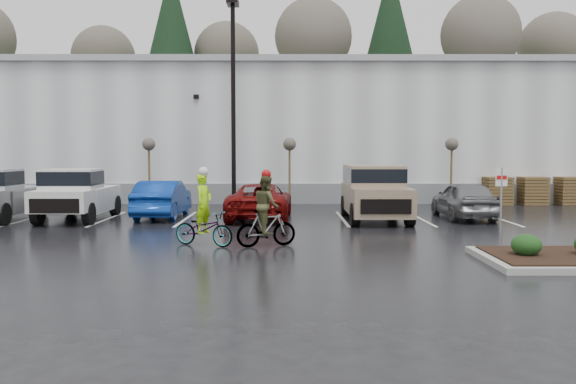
{
  "coord_description": "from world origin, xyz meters",
  "views": [
    {
      "loc": [
        -1.65,
        -15.17,
        2.66
      ],
      "look_at": [
        -1.6,
        4.22,
        1.3
      ],
      "focal_mm": 38.0,
      "sensor_mm": 36.0,
      "label": 1
    }
  ],
  "objects_px": {
    "pallet_stack_a": "(497,191)",
    "car_grey": "(464,200)",
    "lamppost": "(233,81)",
    "car_red": "(260,201)",
    "sapling_west": "(149,148)",
    "pallet_stack_b": "(532,191)",
    "suv_tan": "(375,193)",
    "sapling_mid": "(290,148)",
    "pickup_silver": "(1,194)",
    "pickup_white": "(80,194)",
    "cyclist_hivis": "(204,221)",
    "cyclist_olive": "(266,218)",
    "pallet_stack_c": "(570,191)",
    "car_blue": "(163,199)",
    "sapling_east": "(452,148)",
    "fire_lane_sign": "(501,199)"
  },
  "relations": [
    {
      "from": "suv_tan",
      "to": "pallet_stack_c",
      "type": "bearing_deg",
      "value": 31.84
    },
    {
      "from": "suv_tan",
      "to": "cyclist_olive",
      "type": "relative_size",
      "value": 2.41
    },
    {
      "from": "lamppost",
      "to": "car_grey",
      "type": "relative_size",
      "value": 2.16
    },
    {
      "from": "suv_tan",
      "to": "car_grey",
      "type": "relative_size",
      "value": 1.2
    },
    {
      "from": "fire_lane_sign",
      "to": "car_blue",
      "type": "distance_m",
      "value": 13.26
    },
    {
      "from": "pickup_silver",
      "to": "car_red",
      "type": "xyz_separation_m",
      "value": [
        9.78,
        0.26,
        -0.29
      ]
    },
    {
      "from": "suv_tan",
      "to": "cyclist_hivis",
      "type": "relative_size",
      "value": 2.34
    },
    {
      "from": "sapling_east",
      "to": "car_red",
      "type": "height_order",
      "value": "sapling_east"
    },
    {
      "from": "sapling_east",
      "to": "pallet_stack_a",
      "type": "xyz_separation_m",
      "value": [
        2.5,
        1.0,
        -2.05
      ]
    },
    {
      "from": "pallet_stack_a",
      "to": "car_grey",
      "type": "distance_m",
      "value": 6.73
    },
    {
      "from": "sapling_mid",
      "to": "car_blue",
      "type": "distance_m",
      "value": 6.98
    },
    {
      "from": "pallet_stack_a",
      "to": "pickup_silver",
      "type": "distance_m",
      "value": 21.85
    },
    {
      "from": "sapling_west",
      "to": "fire_lane_sign",
      "type": "height_order",
      "value": "sapling_west"
    },
    {
      "from": "car_red",
      "to": "cyclist_olive",
      "type": "distance_m",
      "value": 6.7
    },
    {
      "from": "sapling_west",
      "to": "cyclist_hivis",
      "type": "height_order",
      "value": "sapling_west"
    },
    {
      "from": "lamppost",
      "to": "pallet_stack_b",
      "type": "height_order",
      "value": "lamppost"
    },
    {
      "from": "pallet_stack_a",
      "to": "car_grey",
      "type": "relative_size",
      "value": 0.32
    },
    {
      "from": "lamppost",
      "to": "cyclist_hivis",
      "type": "distance_m",
      "value": 11.63
    },
    {
      "from": "car_red",
      "to": "sapling_mid",
      "type": "bearing_deg",
      "value": -100.77
    },
    {
      "from": "cyclist_hivis",
      "to": "cyclist_olive",
      "type": "bearing_deg",
      "value": -70.68
    },
    {
      "from": "pallet_stack_a",
      "to": "car_red",
      "type": "height_order",
      "value": "car_red"
    },
    {
      "from": "lamppost",
      "to": "sapling_east",
      "type": "bearing_deg",
      "value": 5.71
    },
    {
      "from": "pallet_stack_a",
      "to": "cyclist_olive",
      "type": "relative_size",
      "value": 0.64
    },
    {
      "from": "pallet_stack_c",
      "to": "suv_tan",
      "type": "bearing_deg",
      "value": -148.16
    },
    {
      "from": "fire_lane_sign",
      "to": "pickup_white",
      "type": "xyz_separation_m",
      "value": [
        -13.29,
        7.7,
        -0.43
      ]
    },
    {
      "from": "fire_lane_sign",
      "to": "pickup_silver",
      "type": "xyz_separation_m",
      "value": [
        -16.24,
        7.57,
        -0.43
      ]
    },
    {
      "from": "pallet_stack_a",
      "to": "suv_tan",
      "type": "bearing_deg",
      "value": -136.78
    },
    {
      "from": "pickup_white",
      "to": "cyclist_hivis",
      "type": "xyz_separation_m",
      "value": [
        5.56,
        -6.4,
        -0.3
      ]
    },
    {
      "from": "pallet_stack_a",
      "to": "car_grey",
      "type": "height_order",
      "value": "car_grey"
    },
    {
      "from": "fire_lane_sign",
      "to": "cyclist_olive",
      "type": "bearing_deg",
      "value": 169.13
    },
    {
      "from": "lamppost",
      "to": "suv_tan",
      "type": "height_order",
      "value": "lamppost"
    },
    {
      "from": "sapling_mid",
      "to": "pickup_silver",
      "type": "distance_m",
      "value": 12.25
    },
    {
      "from": "cyclist_olive",
      "to": "sapling_mid",
      "type": "bearing_deg",
      "value": -23.89
    },
    {
      "from": "pickup_silver",
      "to": "pallet_stack_c",
      "type": "bearing_deg",
      "value": 14.31
    },
    {
      "from": "pallet_stack_b",
      "to": "car_blue",
      "type": "height_order",
      "value": "car_blue"
    },
    {
      "from": "lamppost",
      "to": "pallet_stack_b",
      "type": "bearing_deg",
      "value": 8.02
    },
    {
      "from": "sapling_west",
      "to": "pallet_stack_b",
      "type": "bearing_deg",
      "value": 3.14
    },
    {
      "from": "sapling_west",
      "to": "cyclist_hivis",
      "type": "xyz_separation_m",
      "value": [
        4.08,
        -11.5,
        -2.05
      ]
    },
    {
      "from": "car_grey",
      "to": "pickup_white",
      "type": "bearing_deg",
      "value": -0.0
    },
    {
      "from": "sapling_east",
      "to": "car_blue",
      "type": "distance_m",
      "value": 13.41
    },
    {
      "from": "pickup_white",
      "to": "suv_tan",
      "type": "xyz_separation_m",
      "value": [
        11.17,
        -0.31,
        0.05
      ]
    },
    {
      "from": "car_blue",
      "to": "sapling_east",
      "type": "bearing_deg",
      "value": -159.8
    },
    {
      "from": "pallet_stack_c",
      "to": "pallet_stack_a",
      "type": "bearing_deg",
      "value": 180.0
    },
    {
      "from": "sapling_mid",
      "to": "pickup_silver",
      "type": "xyz_separation_m",
      "value": [
        -10.94,
        -5.23,
        -1.75
      ]
    },
    {
      "from": "car_blue",
      "to": "cyclist_olive",
      "type": "height_order",
      "value": "cyclist_olive"
    },
    {
      "from": "pallet_stack_a",
      "to": "lamppost",
      "type": "bearing_deg",
      "value": -170.91
    },
    {
      "from": "sapling_mid",
      "to": "suv_tan",
      "type": "bearing_deg",
      "value": -59.53
    },
    {
      "from": "sapling_west",
      "to": "cyclist_hivis",
      "type": "distance_m",
      "value": 12.37
    },
    {
      "from": "cyclist_olive",
      "to": "pallet_stack_a",
      "type": "bearing_deg",
      "value": -60.69
    },
    {
      "from": "lamppost",
      "to": "car_red",
      "type": "xyz_separation_m",
      "value": [
        1.34,
        -3.97,
        -5.0
      ]
    }
  ]
}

